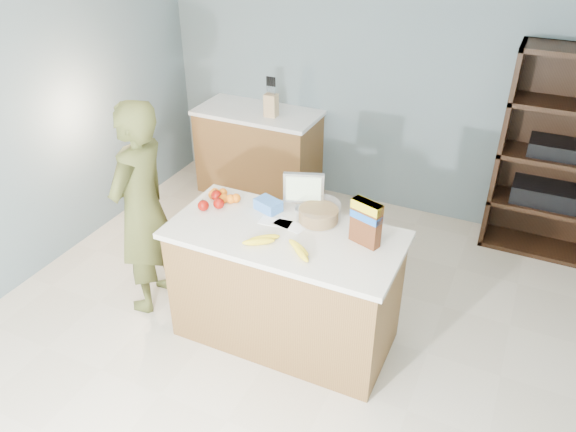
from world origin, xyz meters
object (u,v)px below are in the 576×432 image
at_px(tv, 304,190).
at_px(cereal_box, 366,220).
at_px(shelving_unit, 554,159).
at_px(person, 142,210).
at_px(counter_peninsula, 285,290).

distance_m(tv, cereal_box, 0.57).
bearing_deg(shelving_unit, person, -141.57).
xyz_separation_m(counter_peninsula, tv, (-0.01, 0.32, 0.64)).
bearing_deg(cereal_box, person, -173.99).
distance_m(counter_peninsula, shelving_unit, 2.61).
bearing_deg(cereal_box, tv, 157.12).
height_order(counter_peninsula, tv, tv).
xyz_separation_m(person, cereal_box, (1.63, 0.17, 0.25)).
bearing_deg(shelving_unit, tv, -132.13).
bearing_deg(person, shelving_unit, 125.25).
distance_m(shelving_unit, person, 3.41).
xyz_separation_m(person, tv, (1.11, 0.39, 0.23)).
bearing_deg(person, cereal_box, 92.83).
xyz_separation_m(counter_peninsula, shelving_unit, (1.55, 2.05, 0.45)).
height_order(counter_peninsula, shelving_unit, shelving_unit).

